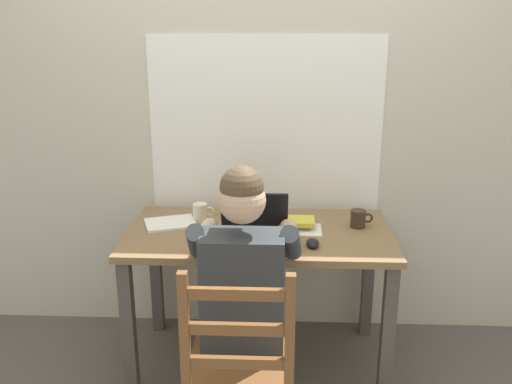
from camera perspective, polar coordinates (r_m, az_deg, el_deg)
The scene contains 12 objects.
ground_plane at distance 3.12m, azimuth 0.32°, elevation -17.08°, with size 8.00×8.00×0.00m, color #56514C.
back_wall at distance 3.04m, azimuth 0.69°, elevation 8.52°, with size 6.00×0.08×2.60m.
desk at distance 2.80m, azimuth 0.35°, elevation -6.12°, with size 1.32×0.70×0.75m.
seated_person at distance 2.40m, azimuth -1.22°, elevation -9.49°, with size 0.50×0.60×1.23m.
wooden_chair at distance 2.28m, azimuth -1.65°, elevation -17.74°, with size 0.42×0.42×0.93m.
laptop at distance 2.62m, azimuth -0.28°, elevation -4.05°, with size 0.33×0.31×0.22m.
computer_mouse at distance 2.58m, azimuth 5.91°, elevation -5.29°, with size 0.06×0.10×0.03m, color black.
coffee_mug_white at distance 2.90m, azimuth -5.76°, elevation -2.09°, with size 0.11×0.08×0.09m.
coffee_mug_dark at distance 2.84m, azimuth 10.61°, elevation -2.74°, with size 0.11×0.08×0.09m.
book_stack_main at distance 2.80m, azimuth 4.19°, elevation -3.19°, with size 0.18×0.14×0.05m.
paper_pile_near_laptop at distance 2.78m, azimuth 4.91°, elevation -3.92°, with size 0.18×0.17×0.01m, color white.
paper_pile_back_corner at distance 2.88m, azimuth -8.88°, elevation -3.20°, with size 0.25×0.19×0.01m, color white.
Camera 1 is at (0.10, -2.57, 1.77)m, focal length 38.51 mm.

